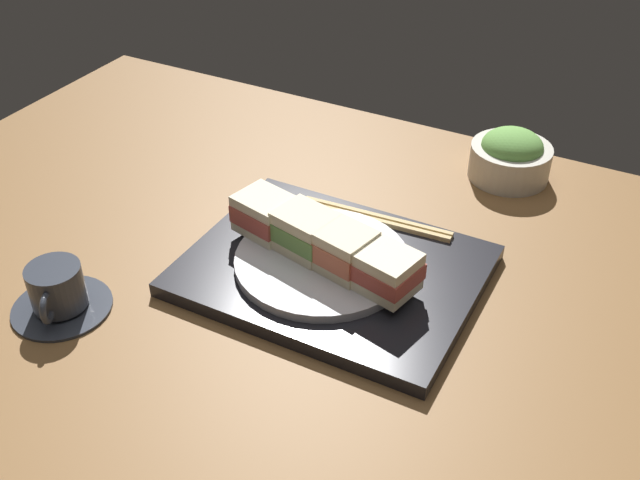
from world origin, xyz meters
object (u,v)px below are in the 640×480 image
at_px(sandwich_farmost, 265,214).
at_px(coffee_cup, 58,293).
at_px(sandwich_plate, 322,261).
at_px(salad_bowl, 511,156).
at_px(sandwich_nearmost, 385,271).
at_px(sandwich_inner_near, 342,249).
at_px(sandwich_inner_far, 302,230).
at_px(chopsticks_pair, 375,219).

relative_size(sandwich_farmost, coffee_cup, 0.69).
height_order(sandwich_plate, salad_bowl, salad_bowl).
height_order(sandwich_nearmost, coffee_cup, sandwich_nearmost).
bearing_deg(sandwich_nearmost, sandwich_farmost, -10.67).
bearing_deg(sandwich_inner_near, sandwich_farmost, -10.67).
relative_size(sandwich_plate, sandwich_inner_near, 2.66).
bearing_deg(sandwich_farmost, sandwich_inner_far, 169.33).
height_order(sandwich_plate, sandwich_inner_far, sandwich_inner_far).
bearing_deg(sandwich_plate, coffee_cup, 39.23).
distance_m(sandwich_plate, coffee_cup, 0.33).
relative_size(sandwich_plate, sandwich_nearmost, 2.57).
bearing_deg(coffee_cup, chopsticks_pair, -129.62).
distance_m(sandwich_plate, sandwich_nearmost, 0.10).
bearing_deg(sandwich_farmost, sandwich_inner_near, 169.33).
relative_size(sandwich_inner_far, coffee_cup, 0.73).
height_order(sandwich_inner_far, chopsticks_pair, sandwich_inner_far).
distance_m(sandwich_inner_near, coffee_cup, 0.36).
bearing_deg(chopsticks_pair, sandwich_inner_far, 66.42).
bearing_deg(sandwich_plate, sandwich_inner_far, -10.67).
xyz_separation_m(sandwich_plate, sandwich_farmost, (0.10, -0.02, 0.03)).
distance_m(sandwich_inner_near, sandwich_farmost, 0.13).
height_order(chopsticks_pair, coffee_cup, coffee_cup).
relative_size(sandwich_inner_near, sandwich_farmost, 1.00).
bearing_deg(salad_bowl, sandwich_nearmost, 82.99).
xyz_separation_m(sandwich_inner_near, coffee_cup, (0.29, 0.21, -0.03)).
relative_size(chopsticks_pair, coffee_cup, 1.80).
relative_size(sandwich_nearmost, coffee_cup, 0.72).
xyz_separation_m(sandwich_plate, sandwich_inner_far, (0.03, -0.01, 0.03)).
distance_m(sandwich_inner_near, salad_bowl, 0.39).
relative_size(sandwich_plate, sandwich_farmost, 2.65).
relative_size(sandwich_plate, coffee_cup, 1.84).
distance_m(salad_bowl, chopsticks_pair, 0.27).
height_order(sandwich_nearmost, sandwich_inner_near, sandwich_inner_near).
xyz_separation_m(sandwich_plate, sandwich_nearmost, (-0.10, 0.02, 0.03)).
distance_m(sandwich_farmost, chopsticks_pair, 0.16).
bearing_deg(sandwich_farmost, salad_bowl, -124.74).
relative_size(sandwich_inner_far, salad_bowl, 0.72).
bearing_deg(sandwich_nearmost, sandwich_inner_near, -10.67).
xyz_separation_m(sandwich_inner_far, salad_bowl, (-0.18, -0.36, -0.02)).
bearing_deg(sandwich_plate, chopsticks_pair, -98.98).
distance_m(sandwich_inner_far, salad_bowl, 0.40).
xyz_separation_m(sandwich_farmost, coffee_cup, (0.16, 0.23, -0.03)).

